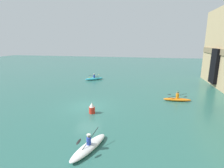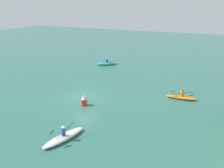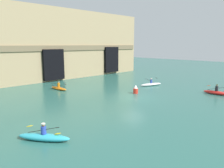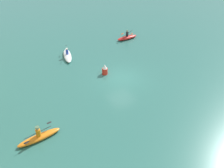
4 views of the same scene
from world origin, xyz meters
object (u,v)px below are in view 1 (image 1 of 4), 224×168
Objects in this scene: kayak_white at (89,146)px; kayak_cyan at (94,79)px; marker_buoy at (92,108)px; kayak_orange at (177,99)px.

kayak_white is 20.69m from kayak_cyan.
marker_buoy is (-5.56, -1.64, 0.29)m from kayak_white.
kayak_orange reaches higher than kayak_cyan.
kayak_white is at bearing 54.00° from kayak_orange.
kayak_orange is (-10.96, 6.85, 0.02)m from kayak_white.
kayak_white reaches higher than kayak_cyan.
kayak_orange is at bearing 165.34° from kayak_white.
kayak_orange reaches higher than marker_buoy.
marker_buoy is at bearing -146.20° from kayak_white.
marker_buoy is (5.40, -8.49, 0.26)m from kayak_orange.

